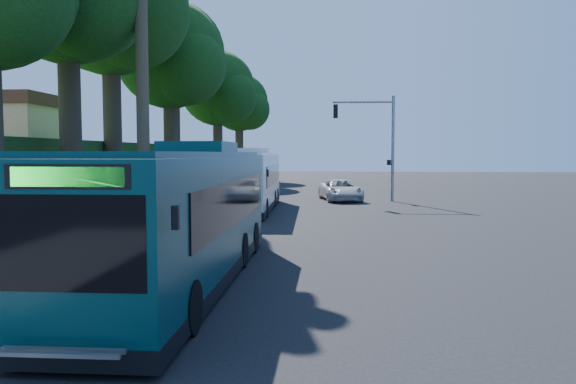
# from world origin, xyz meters

# --- Properties ---
(ground) EXTENTS (140.00, 140.00, 0.00)m
(ground) POSITION_xyz_m (0.00, 0.00, 0.00)
(ground) COLOR black
(ground) RESTS_ON ground
(sidewalk) EXTENTS (4.50, 70.00, 0.12)m
(sidewalk) POSITION_xyz_m (-7.30, 0.00, 0.06)
(sidewalk) COLOR gray
(sidewalk) RESTS_ON ground
(red_curb) EXTENTS (0.25, 30.00, 0.13)m
(red_curb) POSITION_xyz_m (-5.00, -4.00, 0.07)
(red_curb) COLOR maroon
(red_curb) RESTS_ON ground
(grass_verge) EXTENTS (8.00, 70.00, 0.06)m
(grass_verge) POSITION_xyz_m (-13.00, 5.00, 0.03)
(grass_verge) COLOR #234719
(grass_verge) RESTS_ON ground
(bus_shelter) EXTENTS (3.20, 1.51, 2.55)m
(bus_shelter) POSITION_xyz_m (-7.26, -2.86, 1.81)
(bus_shelter) COLOR black
(bus_shelter) RESTS_ON ground
(stop_sign_pole) EXTENTS (0.35, 0.06, 3.17)m
(stop_sign_pole) POSITION_xyz_m (-5.40, -5.00, 2.08)
(stop_sign_pole) COLOR gray
(stop_sign_pole) RESTS_ON ground
(traffic_signal_pole) EXTENTS (4.10, 0.30, 7.00)m
(traffic_signal_pole) POSITION_xyz_m (3.78, 10.00, 4.42)
(traffic_signal_pole) COLOR gray
(traffic_signal_pole) RESTS_ON ground
(tree_1) EXTENTS (10.50, 10.00, 18.26)m
(tree_1) POSITION_xyz_m (-13.37, 7.98, 12.73)
(tree_1) COLOR #382B1E
(tree_1) RESTS_ON ground
(tree_2) EXTENTS (8.82, 8.40, 15.12)m
(tree_2) POSITION_xyz_m (-11.89, 15.98, 10.48)
(tree_2) COLOR #382B1E
(tree_2) RESTS_ON ground
(tree_3) EXTENTS (10.08, 9.60, 17.28)m
(tree_3) POSITION_xyz_m (-13.88, 23.98, 11.98)
(tree_3) COLOR #382B1E
(tree_3) RESTS_ON ground
(tree_4) EXTENTS (8.40, 8.00, 14.14)m
(tree_4) POSITION_xyz_m (-11.40, 31.98, 9.73)
(tree_4) COLOR #382B1E
(tree_4) RESTS_ON ground
(tree_5) EXTENTS (7.35, 7.00, 12.86)m
(tree_5) POSITION_xyz_m (-10.41, 39.99, 8.96)
(tree_5) COLOR #382B1E
(tree_5) RESTS_ON ground
(white_bus) EXTENTS (2.90, 11.89, 3.52)m
(white_bus) POSITION_xyz_m (-3.80, 3.83, 1.72)
(white_bus) COLOR silver
(white_bus) RESTS_ON ground
(teal_bus) EXTENTS (2.62, 11.90, 3.54)m
(teal_bus) POSITION_xyz_m (-2.88, -14.20, 1.73)
(teal_bus) COLOR #0A3538
(teal_bus) RESTS_ON ground
(pickup) EXTENTS (3.28, 5.52, 1.44)m
(pickup) POSITION_xyz_m (1.38, 10.41, 0.72)
(pickup) COLOR silver
(pickup) RESTS_ON ground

